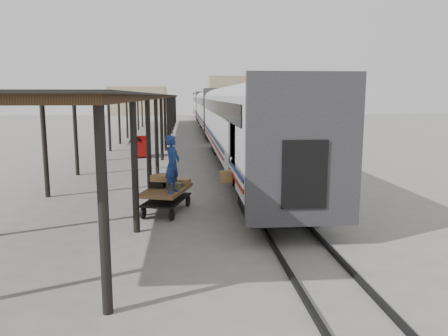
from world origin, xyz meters
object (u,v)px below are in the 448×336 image
luggage_tug (141,147)px  pedestrian (135,145)px  baggage_cart (167,194)px  porter (173,164)px

luggage_tug → pedestrian: (-0.32, -0.69, 0.27)m
baggage_cart → luggage_tug: (-2.28, 14.51, -0.02)m
luggage_tug → pedestrian: bearing=-125.3°
pedestrian → baggage_cart: bearing=77.0°
luggage_tug → porter: (2.53, -15.16, 1.19)m
baggage_cart → pedestrian: size_ratio=1.49×
porter → pedestrian: size_ratio=1.07×
luggage_tug → porter: bearing=-91.2°
porter → pedestrian: (-2.85, 14.47, -0.92)m
luggage_tug → porter: 15.41m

